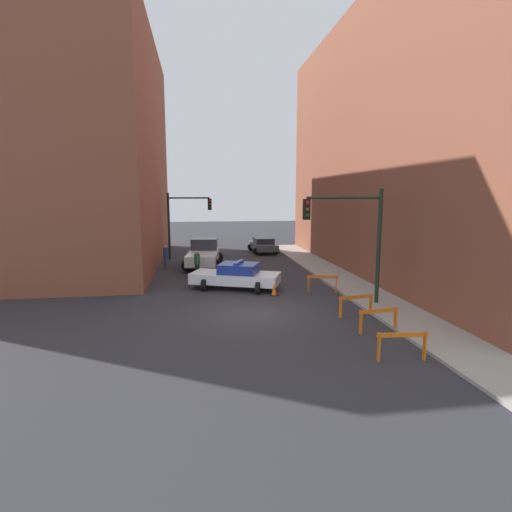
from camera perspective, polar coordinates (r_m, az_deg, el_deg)
ground_plane at (r=17.35m, az=-0.70°, el=-8.17°), size 120.00×120.00×0.00m
sidewalk_right at (r=19.14m, az=18.16°, el=-6.80°), size 2.40×44.00×0.12m
building_corner_left at (r=32.12m, az=-26.87°, el=13.22°), size 14.00×20.00×16.13m
building_right at (r=29.19m, az=24.81°, el=14.25°), size 12.00×28.00×16.49m
traffic_light_near at (r=18.33m, az=13.94°, el=3.74°), size 3.64×0.35×5.20m
traffic_light_far at (r=31.86m, az=-10.41°, el=5.64°), size 3.44×0.35×5.20m
police_car at (r=21.55m, az=-2.85°, el=-2.84°), size 5.05×3.43×1.52m
white_truck at (r=28.65m, az=-7.47°, el=0.36°), size 3.01×5.58×1.90m
parked_car_near at (r=35.16m, az=1.02°, el=1.60°), size 2.43×4.39×1.31m
pedestrian_crossing at (r=24.86m, az=-8.41°, el=-1.04°), size 0.51×0.51×1.66m
pedestrian_corner at (r=28.02m, az=-12.76°, el=-0.06°), size 0.49×0.49×1.66m
barrier_front at (r=13.22m, az=20.14°, el=-11.40°), size 1.60×0.29×0.90m
barrier_mid at (r=15.52m, az=17.11°, el=-8.24°), size 1.60×0.33×0.90m
barrier_back at (r=17.26m, az=14.10°, el=-6.40°), size 1.59×0.40×0.90m
barrier_corner at (r=21.07m, az=9.47°, el=-3.52°), size 1.58×0.43×0.90m
traffic_cone at (r=20.25m, az=2.61°, el=-4.77°), size 0.36×0.36×0.66m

